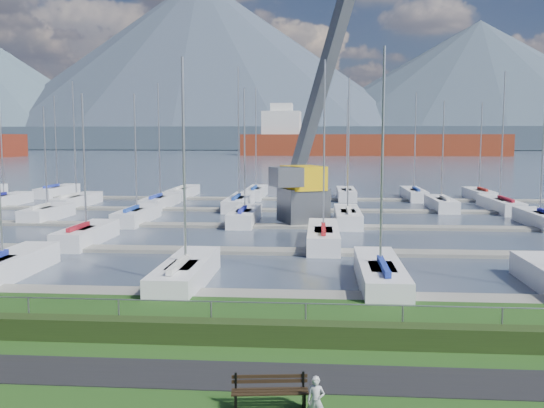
# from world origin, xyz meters

# --- Properties ---
(path) EXTENTS (160.00, 2.00, 0.04)m
(path) POSITION_xyz_m (0.00, -3.00, 0.01)
(path) COLOR black
(path) RESTS_ON grass
(water) EXTENTS (800.00, 540.00, 0.20)m
(water) POSITION_xyz_m (0.00, 260.00, -0.40)
(water) COLOR #3E495B
(hedge) EXTENTS (80.00, 0.70, 0.70)m
(hedge) POSITION_xyz_m (0.00, -0.40, 0.35)
(hedge) COLOR #203112
(hedge) RESTS_ON grass
(fence) EXTENTS (80.00, 0.04, 0.04)m
(fence) POSITION_xyz_m (0.00, 0.00, 1.20)
(fence) COLOR gray
(fence) RESTS_ON grass
(foothill) EXTENTS (900.00, 80.00, 12.00)m
(foothill) POSITION_xyz_m (0.00, 330.00, 6.00)
(foothill) COLOR #3C4A57
(foothill) RESTS_ON water
(mountains) EXTENTS (1190.00, 360.00, 115.00)m
(mountains) POSITION_xyz_m (7.35, 404.62, 46.68)
(mountains) COLOR #435162
(mountains) RESTS_ON water
(docks) EXTENTS (90.00, 41.60, 0.25)m
(docks) POSITION_xyz_m (0.00, 26.00, -0.22)
(docks) COLOR slate
(docks) RESTS_ON water
(bench_right) EXTENTS (1.84, 0.63, 0.85)m
(bench_right) POSITION_xyz_m (1.27, -4.90, 0.42)
(bench_right) COLOR black
(bench_right) RESTS_ON grass
(person) EXTENTS (0.45, 0.34, 1.12)m
(person) POSITION_xyz_m (2.36, -5.25, 0.56)
(person) COLOR #B3B3BA
(person) RESTS_ON grass
(crane) EXTENTS (7.86, 12.86, 22.35)m
(crane) POSITION_xyz_m (1.61, 28.98, 5.33)
(crane) COLOR #5A5D62
(crane) RESTS_ON water
(cargo_ship_mid) EXTENTS (97.28, 19.33, 21.50)m
(cargo_ship_mid) POSITION_xyz_m (17.64, 209.84, 3.56)
(cargo_ship_mid) COLOR maroon
(cargo_ship_mid) RESTS_ON water
(sailboat_fleet) EXTENTS (76.22, 49.56, 13.46)m
(sailboat_fleet) POSITION_xyz_m (-1.23, 29.58, 5.35)
(sailboat_fleet) COLOR silver
(sailboat_fleet) RESTS_ON water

